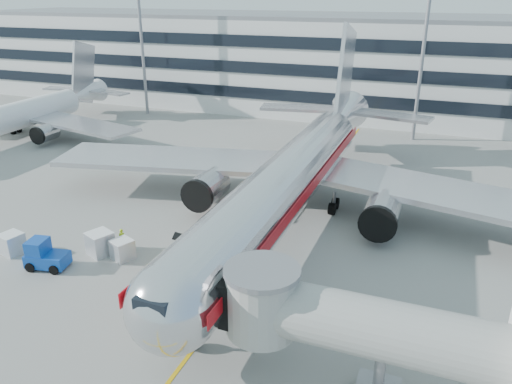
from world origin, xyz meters
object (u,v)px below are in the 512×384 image
(baggage_tug, at_px, (45,256))
(cargo_container_front, at_px, (122,249))
(cargo_container_right, at_px, (100,243))
(cargo_container_left, at_px, (12,243))
(main_jet, at_px, (295,173))
(ramp_worker, at_px, (122,239))
(belt_loader, at_px, (196,253))

(baggage_tug, relative_size, cargo_container_front, 1.69)
(cargo_container_right, height_order, cargo_container_front, cargo_container_right)
(cargo_container_left, distance_m, cargo_container_front, 8.98)
(main_jet, relative_size, cargo_container_front, 26.36)
(main_jet, xyz_separation_m, ramp_worker, (-11.09, -10.90, -3.41))
(main_jet, xyz_separation_m, cargo_container_left, (-18.71, -14.73, -3.40))
(cargo_container_right, relative_size, ramp_worker, 1.38)
(cargo_container_left, xyz_separation_m, cargo_container_right, (6.60, 2.38, 0.10))
(belt_loader, relative_size, cargo_container_front, 2.37)
(cargo_container_front, height_order, ramp_worker, ramp_worker)
(main_jet, bearing_deg, belt_loader, -113.83)
(cargo_container_left, height_order, cargo_container_right, cargo_container_right)
(cargo_container_right, bearing_deg, cargo_container_front, -0.05)
(main_jet, relative_size, baggage_tug, 15.60)
(main_jet, height_order, cargo_container_right, main_jet)
(main_jet, bearing_deg, cargo_container_left, -141.78)
(baggage_tug, height_order, ramp_worker, baggage_tug)
(belt_loader, height_order, cargo_container_right, belt_loader)
(baggage_tug, distance_m, ramp_worker, 5.86)
(cargo_container_left, bearing_deg, belt_loader, 16.62)
(main_jet, xyz_separation_m, baggage_tug, (-14.67, -15.54, -3.26))
(cargo_container_left, bearing_deg, ramp_worker, 26.69)
(baggage_tug, relative_size, cargo_container_left, 1.76)
(ramp_worker, bearing_deg, cargo_container_front, -75.69)
(main_jet, relative_size, belt_loader, 11.12)
(cargo_container_right, bearing_deg, main_jet, 45.58)
(cargo_container_right, height_order, ramp_worker, cargo_container_right)
(baggage_tug, distance_m, cargo_container_front, 5.62)
(baggage_tug, relative_size, cargo_container_right, 1.43)
(belt_loader, xyz_separation_m, cargo_container_front, (-5.39, -1.82, 0.18))
(baggage_tug, bearing_deg, main_jet, 46.64)
(cargo_container_left, xyz_separation_m, cargo_container_front, (8.66, 2.38, -0.05))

